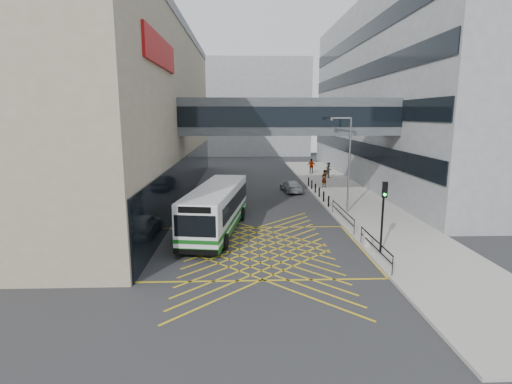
{
  "coord_description": "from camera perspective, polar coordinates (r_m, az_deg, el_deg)",
  "views": [
    {
      "loc": [
        -0.95,
        -22.08,
        7.65
      ],
      "look_at": [
        0.0,
        4.0,
        2.6
      ],
      "focal_mm": 28.0,
      "sensor_mm": 36.0,
      "label": 1
    }
  ],
  "objects": [
    {
      "name": "kerb_railings",
      "position": [
        25.8,
        14.01,
        -4.6
      ],
      "size": [
        0.05,
        12.54,
        1.0
      ],
      "color": "black",
      "rests_on": "pavement"
    },
    {
      "name": "car_dark",
      "position": [
        41.86,
        -4.51,
        1.42
      ],
      "size": [
        2.21,
        4.85,
        1.48
      ],
      "primitive_type": "imported",
      "rotation": [
        0.0,
        0.0,
        3.22
      ],
      "color": "black",
      "rests_on": "ground"
    },
    {
      "name": "skybridge",
      "position": [
        34.31,
        4.6,
        10.67
      ],
      "size": [
        20.0,
        4.1,
        3.0
      ],
      "color": "#464B50",
      "rests_on": "ground"
    },
    {
      "name": "traffic_light",
      "position": [
        22.55,
        17.74,
        -2.07
      ],
      "size": [
        0.31,
        0.48,
        4.02
      ],
      "rotation": [
        0.0,
        0.0,
        -0.19
      ],
      "color": "black",
      "rests_on": "pavement"
    },
    {
      "name": "ground",
      "position": [
        23.39,
        0.36,
        -8.14
      ],
      "size": [
        120.0,
        120.0,
        0.0
      ],
      "primitive_type": "plane",
      "color": "#333335"
    },
    {
      "name": "box_junction",
      "position": [
        23.39,
        0.36,
        -8.13
      ],
      "size": [
        12.0,
        9.0,
        0.01
      ],
      "color": "gold",
      "rests_on": "ground"
    },
    {
      "name": "pedestrian_b",
      "position": [
        48.89,
        10.36,
        3.07
      ],
      "size": [
        1.05,
        0.87,
        1.87
      ],
      "primitive_type": "imported",
      "rotation": [
        0.0,
        0.0,
        0.44
      ],
      "color": "gray",
      "rests_on": "pavement"
    },
    {
      "name": "pedestrian_c",
      "position": [
        52.42,
        7.93,
        3.68
      ],
      "size": [
        1.19,
        0.68,
        1.91
      ],
      "primitive_type": "imported",
      "rotation": [
        0.0,
        0.0,
        3.01
      ],
      "color": "gray",
      "rests_on": "pavement"
    },
    {
      "name": "building_whsmith",
      "position": [
        41.72,
        -26.65,
        10.29
      ],
      "size": [
        24.17,
        42.0,
        16.0
      ],
      "color": "tan",
      "rests_on": "ground"
    },
    {
      "name": "bollards",
      "position": [
        38.43,
        8.75,
        0.27
      ],
      "size": [
        0.14,
        10.14,
        0.9
      ],
      "color": "black",
      "rests_on": "pavement"
    },
    {
      "name": "pavement",
      "position": [
        39.13,
        12.68,
        -0.47
      ],
      "size": [
        6.0,
        54.0,
        0.16
      ],
      "primitive_type": "cube",
      "color": "#ACA79E",
      "rests_on": "ground"
    },
    {
      "name": "car_silver",
      "position": [
        40.3,
        5.07,
        0.87
      ],
      "size": [
        2.16,
        4.18,
        1.25
      ],
      "primitive_type": "imported",
      "rotation": [
        0.0,
        0.0,
        3.26
      ],
      "color": "#A0A5A9",
      "rests_on": "ground"
    },
    {
      "name": "street_lamp",
      "position": [
        31.65,
        12.9,
        4.65
      ],
      "size": [
        1.66,
        0.53,
        7.31
      ],
      "rotation": [
        0.0,
        0.0,
        -0.2
      ],
      "color": "slate",
      "rests_on": "pavement"
    },
    {
      "name": "bus",
      "position": [
        26.48,
        -5.62,
        -2.24
      ],
      "size": [
        4.09,
        11.1,
        3.04
      ],
      "rotation": [
        0.0,
        0.0,
        -0.15
      ],
      "color": "white",
      "rests_on": "ground"
    },
    {
      "name": "car_white",
      "position": [
        26.28,
        -9.8,
        -4.52
      ],
      "size": [
        2.11,
        4.58,
        1.42
      ],
      "primitive_type": "imported",
      "rotation": [
        0.0,
        0.0,
        3.2
      ],
      "color": "#B8B8BA",
      "rests_on": "ground"
    },
    {
      "name": "building_far",
      "position": [
        82.1,
        -2.89,
        11.88
      ],
      "size": [
        28.0,
        16.0,
        18.0
      ],
      "primitive_type": "cube",
      "color": "gray",
      "rests_on": "ground"
    },
    {
      "name": "pedestrian_a",
      "position": [
        42.44,
        9.7,
        1.89
      ],
      "size": [
        0.9,
        0.83,
        1.84
      ],
      "primitive_type": "imported",
      "rotation": [
        0.0,
        0.0,
        3.7
      ],
      "color": "gray",
      "rests_on": "pavement"
    },
    {
      "name": "building_right",
      "position": [
        52.45,
        26.97,
        12.36
      ],
      "size": [
        24.09,
        44.0,
        20.0
      ],
      "color": "gray",
      "rests_on": "ground"
    },
    {
      "name": "litter_bin",
      "position": [
        24.17,
        15.66,
        -6.43
      ],
      "size": [
        0.51,
        0.51,
        0.88
      ],
      "primitive_type": "cylinder",
      "color": "#ADA89E",
      "rests_on": "pavement"
    }
  ]
}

